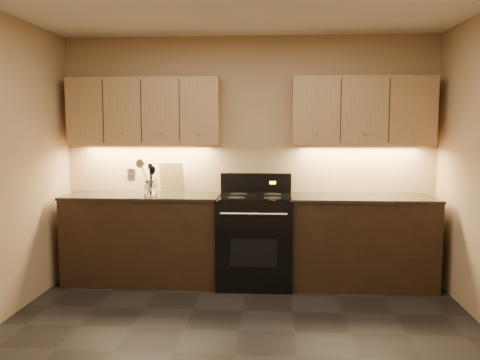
# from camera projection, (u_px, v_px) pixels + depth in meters

# --- Properties ---
(floor) EXTENTS (4.00, 4.00, 0.00)m
(floor) POSITION_uv_depth(u_px,v_px,m) (235.00, 355.00, 3.66)
(floor) COLOR black
(floor) RESTS_ON ground
(wall_back) EXTENTS (4.00, 0.04, 2.60)m
(wall_back) POSITION_uv_depth(u_px,v_px,m) (249.00, 158.00, 5.51)
(wall_back) COLOR tan
(wall_back) RESTS_ON ground
(counter_left) EXTENTS (1.62, 0.62, 0.93)m
(counter_left) POSITION_uv_depth(u_px,v_px,m) (144.00, 238.00, 5.37)
(counter_left) COLOR black
(counter_left) RESTS_ON ground
(counter_right) EXTENTS (1.46, 0.62, 0.93)m
(counter_right) POSITION_uv_depth(u_px,v_px,m) (362.00, 241.00, 5.22)
(counter_right) COLOR black
(counter_right) RESTS_ON ground
(stove) EXTENTS (0.76, 0.68, 1.14)m
(stove) POSITION_uv_depth(u_px,v_px,m) (255.00, 239.00, 5.27)
(stove) COLOR black
(stove) RESTS_ON ground
(upper_cab_left) EXTENTS (1.60, 0.30, 0.70)m
(upper_cab_left) POSITION_uv_depth(u_px,v_px,m) (145.00, 111.00, 5.38)
(upper_cab_left) COLOR tan
(upper_cab_left) RESTS_ON wall_back
(upper_cab_right) EXTENTS (1.44, 0.30, 0.70)m
(upper_cab_right) POSITION_uv_depth(u_px,v_px,m) (362.00, 111.00, 5.23)
(upper_cab_right) COLOR tan
(upper_cab_right) RESTS_ON wall_back
(outlet_plate) EXTENTS (0.08, 0.01, 0.12)m
(outlet_plate) POSITION_uv_depth(u_px,v_px,m) (131.00, 174.00, 5.61)
(outlet_plate) COLOR #B2B5BA
(outlet_plate) RESTS_ON wall_back
(utensil_crock) EXTENTS (0.17, 0.17, 0.16)m
(utensil_crock) POSITION_uv_depth(u_px,v_px,m) (151.00, 189.00, 5.18)
(utensil_crock) COLOR white
(utensil_crock) RESTS_ON counter_left
(cutting_board) EXTENTS (0.27, 0.11, 0.33)m
(cutting_board) POSITION_uv_depth(u_px,v_px,m) (172.00, 177.00, 5.54)
(cutting_board) COLOR tan
(cutting_board) RESTS_ON counter_left
(wooden_spoon) EXTENTS (0.12, 0.10, 0.30)m
(wooden_spoon) POSITION_uv_depth(u_px,v_px,m) (148.00, 181.00, 5.17)
(wooden_spoon) COLOR tan
(wooden_spoon) RESTS_ON utensil_crock
(black_spoon) EXTENTS (0.10, 0.10, 0.30)m
(black_spoon) POSITION_uv_depth(u_px,v_px,m) (150.00, 180.00, 5.18)
(black_spoon) COLOR black
(black_spoon) RESTS_ON utensil_crock
(black_turner) EXTENTS (0.12, 0.19, 0.34)m
(black_turner) POSITION_uv_depth(u_px,v_px,m) (151.00, 179.00, 5.16)
(black_turner) COLOR black
(black_turner) RESTS_ON utensil_crock
(steel_spatula) EXTENTS (0.23, 0.10, 0.39)m
(steel_spatula) POSITION_uv_depth(u_px,v_px,m) (153.00, 176.00, 5.19)
(steel_spatula) COLOR silver
(steel_spatula) RESTS_ON utensil_crock
(steel_skimmer) EXTENTS (0.25, 0.16, 0.38)m
(steel_skimmer) POSITION_uv_depth(u_px,v_px,m) (153.00, 177.00, 5.15)
(steel_skimmer) COLOR silver
(steel_skimmer) RESTS_ON utensil_crock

